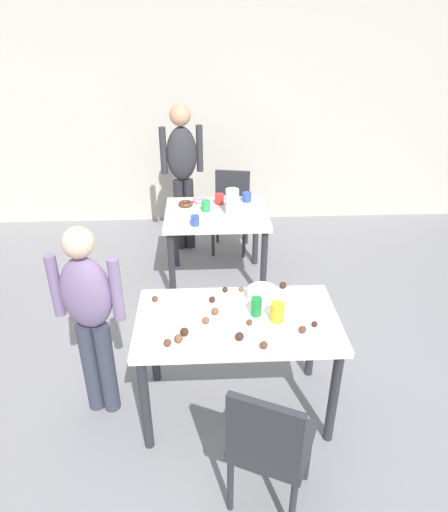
# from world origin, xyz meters

# --- Properties ---
(ground_plane) EXTENTS (6.40, 6.40, 0.00)m
(ground_plane) POSITION_xyz_m (0.00, 0.00, 0.00)
(ground_plane) COLOR gray
(wall_back) EXTENTS (6.40, 0.10, 2.60)m
(wall_back) POSITION_xyz_m (0.00, 3.20, 1.30)
(wall_back) COLOR beige
(wall_back) RESTS_ON ground_plane
(dining_table_near) EXTENTS (1.26, 0.72, 0.75)m
(dining_table_near) POSITION_xyz_m (0.09, -0.09, 0.65)
(dining_table_near) COLOR white
(dining_table_near) RESTS_ON ground_plane
(dining_table_far) EXTENTS (0.96, 0.80, 0.75)m
(dining_table_far) POSITION_xyz_m (0.01, 1.59, 0.64)
(dining_table_far) COLOR silver
(dining_table_far) RESTS_ON ground_plane
(chair_near_table) EXTENTS (0.53, 0.53, 0.87)m
(chair_near_table) POSITION_xyz_m (0.20, -0.81, 0.50)
(chair_near_table) COLOR #2D2D33
(chair_near_table) RESTS_ON ground_plane
(chair_far_table) EXTENTS (0.47, 0.47, 0.87)m
(chair_far_table) POSITION_xyz_m (0.20, 2.35, 0.50)
(chair_far_table) COLOR #2D2D33
(chair_far_table) RESTS_ON ground_plane
(person_girl_near) EXTENTS (0.46, 0.25, 1.37)m
(person_girl_near) POSITION_xyz_m (-0.83, -0.04, 0.81)
(person_girl_near) COLOR #383D4C
(person_girl_near) RESTS_ON ground_plane
(person_adult_far) EXTENTS (0.46, 0.25, 1.60)m
(person_adult_far) POSITION_xyz_m (-0.32, 2.35, 0.96)
(person_adult_far) COLOR #28282D
(person_adult_far) RESTS_ON ground_plane
(mixing_bowl) EXTENTS (0.20, 0.20, 0.08)m
(mixing_bowl) POSITION_xyz_m (0.26, 0.12, 0.79)
(mixing_bowl) COLOR white
(mixing_bowl) RESTS_ON dining_table_near
(soda_can) EXTENTS (0.07, 0.07, 0.12)m
(soda_can) POSITION_xyz_m (0.21, -0.05, 0.81)
(soda_can) COLOR #198438
(soda_can) RESTS_ON dining_table_near
(fork_near) EXTENTS (0.17, 0.02, 0.01)m
(fork_near) POSITION_xyz_m (-0.13, -0.30, 0.75)
(fork_near) COLOR silver
(fork_near) RESTS_ON dining_table_near
(cup_near_0) EXTENTS (0.09, 0.09, 0.12)m
(cup_near_0) POSITION_xyz_m (0.33, -0.11, 0.81)
(cup_near_0) COLOR yellow
(cup_near_0) RESTS_ON dining_table_near
(cake_ball_0) EXTENTS (0.04, 0.04, 0.04)m
(cake_ball_0) POSITION_xyz_m (0.02, 0.22, 0.77)
(cake_ball_0) COLOR #3D2319
(cake_ball_0) RESTS_ON dining_table_near
(cake_ball_1) EXTENTS (0.05, 0.05, 0.05)m
(cake_ball_1) POSITION_xyz_m (0.42, 0.25, 0.77)
(cake_ball_1) COLOR #3D2319
(cake_ball_1) RESTS_ON dining_table_near
(cake_ball_2) EXTENTS (0.05, 0.05, 0.05)m
(cake_ball_2) POSITION_xyz_m (-0.24, -0.24, 0.78)
(cake_ball_2) COLOR #3D2319
(cake_ball_2) RESTS_ON dining_table_near
(cake_ball_3) EXTENTS (0.04, 0.04, 0.04)m
(cake_ball_3) POSITION_xyz_m (0.14, 0.22, 0.77)
(cake_ball_3) COLOR brown
(cake_ball_3) RESTS_ON dining_table_near
(cake_ball_4) EXTENTS (0.05, 0.05, 0.05)m
(cake_ball_4) POSITION_xyz_m (-0.05, -0.04, 0.77)
(cake_ball_4) COLOR brown
(cake_ball_4) RESTS_ON dining_table_near
(cake_ball_5) EXTENTS (0.05, 0.05, 0.05)m
(cake_ball_5) POSITION_xyz_m (0.08, -0.30, 0.78)
(cake_ball_5) COLOR #3D2319
(cake_ball_5) RESTS_ON dining_table_near
(cake_ball_6) EXTENTS (0.04, 0.04, 0.04)m
(cake_ball_6) POSITION_xyz_m (0.15, -0.15, 0.77)
(cake_ball_6) COLOR brown
(cake_ball_6) RESTS_ON dining_table_near
(cake_ball_7) EXTENTS (0.05, 0.05, 0.05)m
(cake_ball_7) POSITION_xyz_m (-0.33, -0.33, 0.77)
(cake_ball_7) COLOR brown
(cake_ball_7) RESTS_ON dining_table_near
(cake_ball_8) EXTENTS (0.04, 0.04, 0.04)m
(cake_ball_8) POSITION_xyz_m (-0.44, 0.13, 0.77)
(cake_ball_8) COLOR brown
(cake_ball_8) RESTS_ON dining_table_near
(cake_ball_9) EXTENTS (0.04, 0.04, 0.04)m
(cake_ball_9) POSITION_xyz_m (0.54, -0.19, 0.77)
(cake_ball_9) COLOR #3D2319
(cake_ball_9) RESTS_ON dining_table_near
(cake_ball_10) EXTENTS (0.04, 0.04, 0.04)m
(cake_ball_10) POSITION_xyz_m (-0.11, -0.13, 0.77)
(cake_ball_10) COLOR brown
(cake_ball_10) RESTS_ON dining_table_near
(cake_ball_11) EXTENTS (0.05, 0.05, 0.05)m
(cake_ball_11) POSITION_xyz_m (-0.27, -0.30, 0.78)
(cake_ball_11) COLOR brown
(cake_ball_11) RESTS_ON dining_table_near
(cake_ball_12) EXTENTS (0.04, 0.04, 0.04)m
(cake_ball_12) POSITION_xyz_m (-0.07, 0.10, 0.77)
(cake_ball_12) COLOR #3D2319
(cake_ball_12) RESTS_ON dining_table_near
(cake_ball_13) EXTENTS (0.05, 0.05, 0.05)m
(cake_ball_13) POSITION_xyz_m (0.21, -0.38, 0.77)
(cake_ball_13) COLOR brown
(cake_ball_13) RESTS_ON dining_table_near
(cake_ball_14) EXTENTS (0.05, 0.05, 0.05)m
(cake_ball_14) POSITION_xyz_m (0.46, -0.24, 0.77)
(cake_ball_14) COLOR brown
(cake_ball_14) RESTS_ON dining_table_near
(pitcher_far) EXTENTS (0.12, 0.12, 0.24)m
(pitcher_far) POSITION_xyz_m (0.16, 1.54, 0.87)
(pitcher_far) COLOR white
(pitcher_far) RESTS_ON dining_table_far
(cup_far_0) EXTENTS (0.08, 0.08, 0.09)m
(cup_far_0) POSITION_xyz_m (-0.19, 1.31, 0.80)
(cup_far_0) COLOR #3351B2
(cup_far_0) RESTS_ON dining_table_far
(cup_far_1) EXTENTS (0.09, 0.09, 0.09)m
(cup_far_1) POSITION_xyz_m (0.32, 1.85, 0.80)
(cup_far_1) COLOR #3351B2
(cup_far_1) RESTS_ON dining_table_far
(cup_far_2) EXTENTS (0.08, 0.08, 0.10)m
(cup_far_2) POSITION_xyz_m (-0.09, 1.63, 0.80)
(cup_far_2) COLOR green
(cup_far_2) RESTS_ON dining_table_far
(cup_far_3) EXTENTS (0.09, 0.09, 0.10)m
(cup_far_3) POSITION_xyz_m (0.05, 1.80, 0.80)
(cup_far_3) COLOR red
(cup_far_3) RESTS_ON dining_table_far
(donut_far_0) EXTENTS (0.14, 0.14, 0.04)m
(donut_far_0) POSITION_xyz_m (-0.14, 1.85, 0.77)
(donut_far_0) COLOR pink
(donut_far_0) RESTS_ON dining_table_far
(donut_far_1) EXTENTS (0.14, 0.14, 0.04)m
(donut_far_1) POSITION_xyz_m (-0.28, 1.76, 0.77)
(donut_far_1) COLOR brown
(donut_far_1) RESTS_ON dining_table_far
(donut_far_2) EXTENTS (0.10, 0.10, 0.03)m
(donut_far_2) POSITION_xyz_m (0.07, 1.93, 0.76)
(donut_far_2) COLOR pink
(donut_far_2) RESTS_ON dining_table_far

